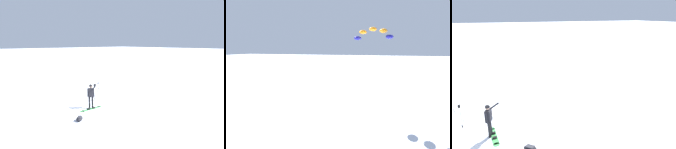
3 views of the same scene
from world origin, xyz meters
The scene contains 1 object.
traction_kite centered at (-13.21, 4.71, 8.61)m, with size 2.50×4.50×1.32m.
Camera 2 is at (4.20, 5.67, 7.04)m, focal length 24.61 mm.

